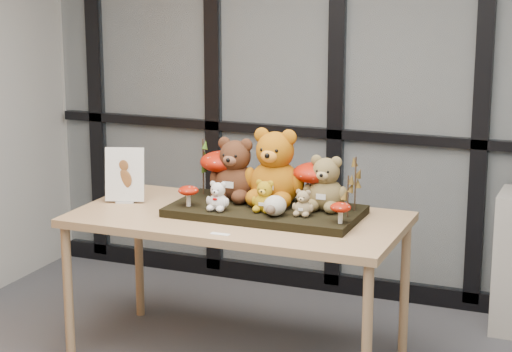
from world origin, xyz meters
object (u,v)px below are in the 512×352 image
at_px(bear_brown_medium, 235,166).
at_px(plush_cream_hedgehog, 275,205).
at_px(bear_beige_small, 303,201).
at_px(sign_holder, 125,177).
at_px(mushroom_front_left, 188,195).
at_px(mushroom_back_left, 223,171).
at_px(mushroom_front_right, 341,212).
at_px(bear_tan_back, 326,180).
at_px(mushroom_back_right, 315,182).
at_px(bear_pooh_yellow, 275,163).
at_px(bear_small_yellow, 265,194).
at_px(bear_white_bow, 218,194).
at_px(display_table, 238,228).
at_px(diorama_tray, 265,211).

bearing_deg(bear_brown_medium, plush_cream_hedgehog, -36.06).
height_order(bear_beige_small, sign_holder, sign_holder).
bearing_deg(plush_cream_hedgehog, mushroom_front_left, 179.16).
xyz_separation_m(mushroom_back_left, mushroom_front_right, (0.76, -0.28, -0.08)).
relative_size(bear_tan_back, plush_cream_hedgehog, 2.71).
distance_m(bear_brown_medium, mushroom_front_right, 0.72).
height_order(mushroom_back_left, mushroom_back_right, mushroom_back_left).
xyz_separation_m(bear_pooh_yellow, mushroom_back_left, (-0.32, 0.04, -0.08)).
relative_size(bear_brown_medium, mushroom_back_right, 1.45).
relative_size(bear_pooh_yellow, sign_holder, 1.45).
relative_size(bear_pooh_yellow, bear_small_yellow, 2.43).
bearing_deg(bear_white_bow, mushroom_back_right, 30.91).
height_order(bear_pooh_yellow, mushroom_back_right, bear_pooh_yellow).
bearing_deg(sign_holder, bear_tan_back, -12.02).
height_order(bear_tan_back, mushroom_front_left, bear_tan_back).
height_order(display_table, diorama_tray, diorama_tray).
height_order(bear_white_bow, mushroom_back_right, mushroom_back_right).
distance_m(bear_tan_back, mushroom_front_left, 0.73).
relative_size(display_table, bear_pooh_yellow, 3.89).
height_order(mushroom_front_left, mushroom_front_right, mushroom_front_left).
distance_m(display_table, bear_pooh_yellow, 0.40).
bearing_deg(plush_cream_hedgehog, diorama_tray, 127.95).
xyz_separation_m(bear_white_bow, mushroom_front_left, (-0.18, 0.02, -0.02)).
bearing_deg(mushroom_back_left, mushroom_front_right, -20.15).
xyz_separation_m(bear_tan_back, mushroom_back_left, (-0.61, 0.06, -0.02)).
height_order(bear_beige_small, plush_cream_hedgehog, bear_beige_small).
bearing_deg(bear_white_bow, plush_cream_hedgehog, 1.85).
bearing_deg(display_table, bear_brown_medium, 116.69).
height_order(bear_tan_back, mushroom_back_right, bear_tan_back).
bearing_deg(diorama_tray, bear_white_bow, -144.40).
bearing_deg(diorama_tray, mushroom_front_right, -17.66).
bearing_deg(bear_beige_small, mushroom_back_left, 158.18).
relative_size(mushroom_back_left, mushroom_front_left, 2.31).
bearing_deg(bear_beige_small, display_table, 177.57).
relative_size(bear_brown_medium, bear_small_yellow, 2.04).
bearing_deg(bear_brown_medium, display_table, -63.31).
bearing_deg(bear_brown_medium, bear_small_yellow, -36.08).
bearing_deg(bear_pooh_yellow, plush_cream_hedgehog, -69.24).
distance_m(diorama_tray, mushroom_back_left, 0.37).
xyz_separation_m(bear_brown_medium, mushroom_front_left, (-0.17, -0.22, -0.13)).
height_order(bear_brown_medium, bear_white_bow, bear_brown_medium).
bearing_deg(display_table, bear_white_bow, -132.52).
distance_m(mushroom_back_left, mushroom_back_right, 0.54).
bearing_deg(bear_beige_small, bear_pooh_yellow, 141.53).
bearing_deg(bear_beige_small, sign_holder, 178.05).
xyz_separation_m(mushroom_back_right, sign_holder, (-1.05, -0.16, -0.03)).
height_order(mushroom_back_right, mushroom_front_left, mushroom_back_right).
distance_m(diorama_tray, mushroom_front_left, 0.41).
xyz_separation_m(bear_brown_medium, bear_white_bow, (0.01, -0.24, -0.10)).
xyz_separation_m(bear_white_bow, sign_holder, (-0.61, 0.10, 0.02)).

